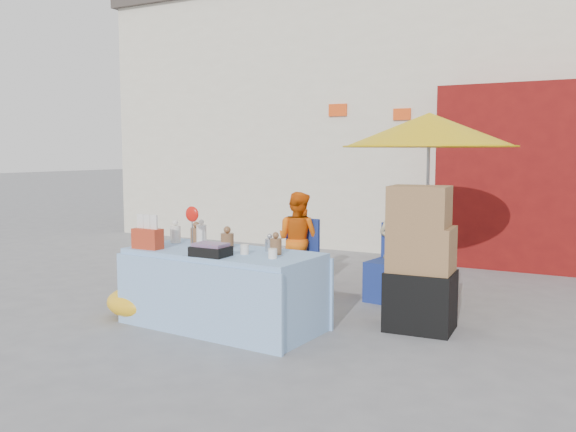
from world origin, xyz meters
The scene contains 10 objects.
ground centered at (0.00, 0.00, 0.00)m, with size 80.00×80.00×0.00m, color slate.
backdrop centered at (0.52, 7.52, 3.10)m, with size 14.00×8.00×7.80m.
market_table centered at (-0.33, -0.20, 0.38)m, with size 1.96×1.02×1.15m.
chair_left centered at (-0.48, 1.53, 0.26)m, with size 0.54×0.53×0.85m.
chair_right centered at (0.77, 1.53, 0.26)m, with size 0.54×0.53×0.85m.
vendor_orange centered at (-0.48, 1.66, 0.59)m, with size 0.57×0.45×1.18m, color orange.
vendor_beige centered at (0.77, 1.66, 0.58)m, with size 0.42×0.28×1.15m, color #CBBE8F.
umbrella centered at (1.07, 1.81, 1.89)m, with size 1.90×1.90×2.09m.
box_stack centered at (1.35, 0.59, 0.62)m, with size 0.64×0.53×1.35m.
tarp_bundle centered at (-1.23, -0.35, 0.16)m, with size 0.71×0.57×0.32m, color yellow.
Camera 1 is at (2.91, -4.90, 1.66)m, focal length 38.00 mm.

